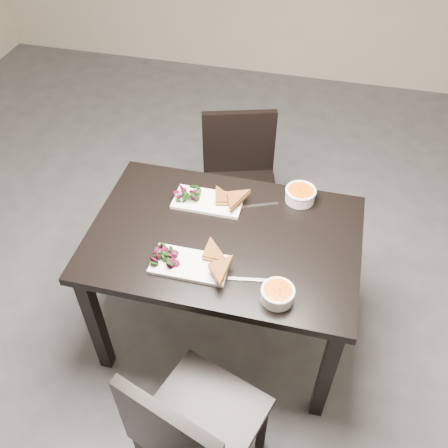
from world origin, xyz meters
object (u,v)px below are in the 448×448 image
(table, at_px, (224,250))
(soup_bowl_far, at_px, (300,194))
(soup_bowl_near, at_px, (278,294))
(chair_far, at_px, (240,177))
(plate_near, at_px, (190,265))
(plate_far, at_px, (208,202))
(chair_near, at_px, (191,429))

(table, relative_size, soup_bowl_far, 8.21)
(soup_bowl_near, relative_size, soup_bowl_far, 0.92)
(chair_far, height_order, soup_bowl_far, chair_far)
(plate_near, xyz_separation_m, plate_far, (-0.03, 0.39, 0.00))
(chair_near, distance_m, soup_bowl_far, 1.13)
(table, height_order, plate_far, plate_far)
(table, xyz_separation_m, soup_bowl_near, (0.28, -0.29, 0.13))
(table, xyz_separation_m, chair_far, (-0.08, 0.72, -0.17))
(table, relative_size, plate_near, 3.71)
(table, height_order, soup_bowl_far, soup_bowl_far)
(soup_bowl_near, distance_m, plate_far, 0.63)
(plate_near, distance_m, soup_bowl_near, 0.39)
(plate_near, distance_m, soup_bowl_far, 0.65)
(table, xyz_separation_m, chair_near, (0.05, -0.76, -0.17))
(plate_near, bearing_deg, plate_far, 93.94)
(chair_far, distance_m, soup_bowl_near, 1.11)
(soup_bowl_far, bearing_deg, table, -133.68)
(chair_near, bearing_deg, plate_near, 123.98)
(plate_near, distance_m, plate_far, 0.39)
(table, bearing_deg, chair_far, 96.28)
(plate_far, height_order, soup_bowl_far, soup_bowl_far)
(soup_bowl_near, xyz_separation_m, plate_far, (-0.41, 0.47, -0.03))
(plate_far, bearing_deg, table, -56.56)
(plate_near, bearing_deg, soup_bowl_far, 52.75)
(soup_bowl_near, bearing_deg, soup_bowl_far, 88.86)
(table, distance_m, plate_far, 0.25)
(chair_far, xyz_separation_m, plate_far, (-0.04, -0.54, 0.27))
(plate_far, bearing_deg, soup_bowl_near, -49.29)
(soup_bowl_far, bearing_deg, chair_near, -102.77)
(chair_near, height_order, plate_near, chair_near)
(chair_near, bearing_deg, chair_far, 113.87)
(chair_near, relative_size, soup_bowl_far, 5.81)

